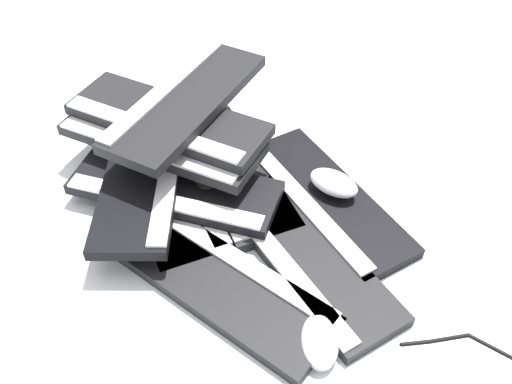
% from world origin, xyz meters
% --- Properties ---
extents(ground_plane, '(3.20, 3.20, 0.00)m').
position_xyz_m(ground_plane, '(0.00, 0.00, 0.00)').
color(ground_plane, silver).
extents(keyboard_0, '(0.18, 0.45, 0.03)m').
position_xyz_m(keyboard_0, '(0.18, -0.09, 0.01)').
color(keyboard_0, black).
rests_on(keyboard_0, ground).
extents(keyboard_1, '(0.18, 0.45, 0.03)m').
position_xyz_m(keyboard_1, '(0.03, 0.08, 0.01)').
color(keyboard_1, black).
rests_on(keyboard_1, ground).
extents(keyboard_2, '(0.18, 0.45, 0.03)m').
position_xyz_m(keyboard_2, '(-0.11, 0.09, 0.01)').
color(keyboard_2, '#232326').
rests_on(keyboard_2, ground).
extents(keyboard_3, '(0.32, 0.46, 0.03)m').
position_xyz_m(keyboard_3, '(-0.11, -0.20, 0.01)').
color(keyboard_3, black).
rests_on(keyboard_3, ground).
extents(keyboard_4, '(0.19, 0.45, 0.03)m').
position_xyz_m(keyboard_4, '(0.06, -0.21, 0.01)').
color(keyboard_4, black).
rests_on(keyboard_4, ground).
extents(keyboard_5, '(0.42, 0.41, 0.03)m').
position_xyz_m(keyboard_5, '(-0.11, 0.05, 0.04)').
color(keyboard_5, black).
rests_on(keyboard_5, keyboard_2).
extents(keyboard_6, '(0.33, 0.46, 0.03)m').
position_xyz_m(keyboard_6, '(-0.16, 0.09, 0.07)').
color(keyboard_6, black).
rests_on(keyboard_6, keyboard_5).
extents(keyboard_7, '(0.39, 0.44, 0.03)m').
position_xyz_m(keyboard_7, '(-0.10, 0.15, 0.10)').
color(keyboard_7, black).
rests_on(keyboard_7, keyboard_6).
extents(keyboard_8, '(0.38, 0.44, 0.03)m').
position_xyz_m(keyboard_8, '(-0.07, 0.17, 0.13)').
color(keyboard_8, black).
rests_on(keyboard_8, keyboard_7).
extents(keyboard_9, '(0.45, 0.38, 0.03)m').
position_xyz_m(keyboard_9, '(-0.02, 0.17, 0.16)').
color(keyboard_9, black).
rests_on(keyboard_9, keyboard_8).
extents(mouse_0, '(0.11, 0.13, 0.04)m').
position_xyz_m(mouse_0, '(-0.01, -0.38, 0.02)').
color(mouse_0, '#B7B7BC').
rests_on(mouse_0, ground).
extents(mouse_1, '(0.11, 0.13, 0.04)m').
position_xyz_m(mouse_1, '(-0.03, 0.06, 0.05)').
color(mouse_1, black).
rests_on(mouse_1, keyboard_1).
extents(mouse_2, '(0.12, 0.13, 0.04)m').
position_xyz_m(mouse_2, '(0.04, 0.09, 0.05)').
color(mouse_2, '#4C4C51').
rests_on(mouse_2, keyboard_1).
extents(mouse_3, '(0.11, 0.13, 0.04)m').
position_xyz_m(mouse_3, '(0.20, -0.09, 0.05)').
color(mouse_3, '#B7B7BC').
rests_on(mouse_3, keyboard_0).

